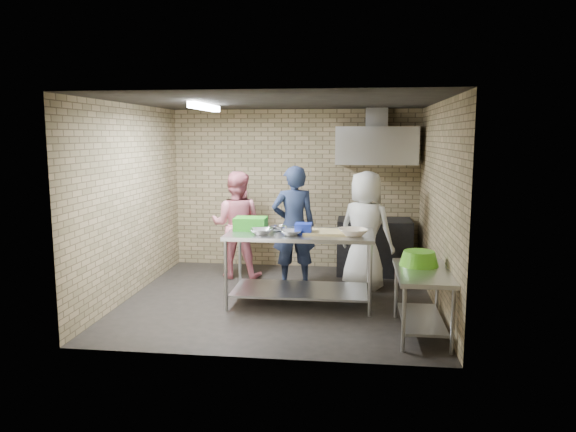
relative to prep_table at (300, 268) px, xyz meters
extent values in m
plane|color=black|center=(-0.30, 0.10, -0.49)|extent=(4.20, 4.20, 0.00)
plane|color=black|center=(-0.30, 0.10, 2.21)|extent=(4.20, 4.20, 0.00)
cube|color=#9F8963|center=(-0.30, 2.10, 0.86)|extent=(4.20, 0.06, 2.70)
cube|color=#9F8963|center=(-0.30, -1.90, 0.86)|extent=(4.20, 0.06, 2.70)
cube|color=#9F8963|center=(-2.40, 0.10, 0.86)|extent=(0.06, 4.00, 2.70)
cube|color=#9F8963|center=(1.80, 0.10, 0.86)|extent=(0.06, 4.00, 2.70)
cube|color=#B0B2B7|center=(0.00, 0.00, 0.00)|extent=(1.95, 0.98, 0.98)
cube|color=silver|center=(1.50, -1.00, -0.11)|extent=(0.60, 1.20, 0.75)
cube|color=black|center=(1.05, 1.75, -0.04)|extent=(1.20, 0.70, 0.90)
cube|color=silver|center=(1.05, 1.80, 1.61)|extent=(1.30, 0.60, 0.60)
cube|color=#A5A8AD|center=(1.05, 1.95, 2.06)|extent=(0.35, 0.30, 0.30)
cube|color=#3F2B19|center=(1.35, 1.99, 1.43)|extent=(0.80, 0.20, 0.04)
cube|color=white|center=(-1.30, 0.10, 2.15)|extent=(0.10, 1.25, 0.08)
cube|color=green|center=(-0.70, 0.12, 0.57)|extent=(0.43, 0.33, 0.17)
cube|color=#172DB3|center=(0.05, -0.10, 0.56)|extent=(0.22, 0.22, 0.14)
cube|color=tan|center=(0.35, -0.02, 0.50)|extent=(0.60, 0.46, 0.03)
imported|color=silver|center=(-0.50, -0.20, 0.52)|extent=(0.36, 0.36, 0.07)
imported|color=#B0B2B7|center=(-0.30, 0.05, 0.52)|extent=(0.28, 0.28, 0.07)
imported|color=silver|center=(-0.10, -0.22, 0.52)|extent=(0.34, 0.34, 0.07)
imported|color=beige|center=(0.70, -0.15, 0.53)|extent=(0.45, 0.45, 0.09)
cylinder|color=green|center=(1.50, 1.99, 1.53)|extent=(0.06, 0.06, 0.15)
imported|color=#141732|center=(-0.19, 0.90, 0.42)|extent=(0.75, 0.59, 1.82)
imported|color=#DC7484|center=(-1.15, 1.25, 0.36)|extent=(0.84, 0.66, 1.70)
imported|color=silver|center=(0.88, 0.88, 0.39)|extent=(1.02, 0.89, 1.75)
camera|label=1|loc=(0.71, -7.10, 1.78)|focal=33.78mm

